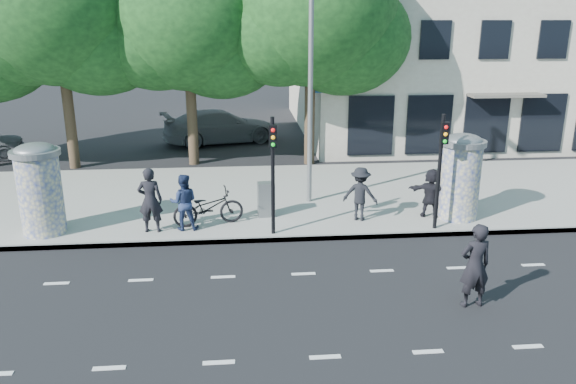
{
  "coord_description": "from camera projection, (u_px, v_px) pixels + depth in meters",
  "views": [
    {
      "loc": [
        -1.51,
        -11.28,
        6.17
      ],
      "look_at": [
        -0.2,
        3.5,
        1.5
      ],
      "focal_mm": 35.0,
      "sensor_mm": 36.0,
      "label": 1
    }
  ],
  "objects": [
    {
      "name": "ped_f",
      "position": [
        431.0,
        193.0,
        17.38
      ],
      "size": [
        1.52,
        1.07,
        1.55
      ],
      "primitive_type": "imported",
      "rotation": [
        0.0,
        0.0,
        2.71
      ],
      "color": "black",
      "rests_on": "sidewalk"
    },
    {
      "name": "lane_dash_near",
      "position": [
        325.0,
        357.0,
        10.61
      ],
      "size": [
        32.0,
        0.12,
        0.01
      ],
      "primitive_type": "cube",
      "color": "silver",
      "rests_on": "ground"
    },
    {
      "name": "lane_dash_far",
      "position": [
        303.0,
        274.0,
        14.03
      ],
      "size": [
        32.0,
        0.12,
        0.01
      ],
      "primitive_type": "cube",
      "color": "silver",
      "rests_on": "ground"
    },
    {
      "name": "bicycle",
      "position": [
        208.0,
        207.0,
        16.77
      ],
      "size": [
        1.17,
        2.22,
        1.11
      ],
      "primitive_type": "imported",
      "rotation": [
        0.0,
        0.0,
        1.79
      ],
      "color": "black",
      "rests_on": "sidewalk"
    },
    {
      "name": "curb",
      "position": [
        295.0,
        239.0,
        16.05
      ],
      "size": [
        40.0,
        0.1,
        0.16
      ],
      "primitive_type": "cube",
      "color": "slate",
      "rests_on": "ground"
    },
    {
      "name": "ad_column_left",
      "position": [
        40.0,
        187.0,
        15.91
      ],
      "size": [
        1.36,
        1.36,
        2.65
      ],
      "color": "beige",
      "rests_on": "sidewalk"
    },
    {
      "name": "tree_center",
      "position": [
        311.0,
        12.0,
        22.62
      ],
      "size": [
        7.0,
        7.0,
        9.3
      ],
      "color": "#38281C",
      "rests_on": "ground"
    },
    {
      "name": "ped_b",
      "position": [
        150.0,
        200.0,
        16.12
      ],
      "size": [
        0.72,
        0.49,
        1.92
      ],
      "primitive_type": "imported",
      "rotation": [
        0.0,
        0.0,
        3.11
      ],
      "color": "black",
      "rests_on": "sidewalk"
    },
    {
      "name": "man_road",
      "position": [
        475.0,
        266.0,
        12.22
      ],
      "size": [
        0.75,
        0.54,
        1.94
      ],
      "primitive_type": "imported",
      "rotation": [
        0.0,
        0.0,
        3.25
      ],
      "color": "black",
      "rests_on": "ground"
    },
    {
      "name": "ground",
      "position": [
        310.0,
        301.0,
        12.7
      ],
      "size": [
        120.0,
        120.0,
        0.0
      ],
      "primitive_type": "plane",
      "color": "black",
      "rests_on": "ground"
    },
    {
      "name": "traffic_pole_far",
      "position": [
        441.0,
        160.0,
        15.99
      ],
      "size": [
        0.22,
        0.31,
        3.4
      ],
      "color": "black",
      "rests_on": "sidewalk"
    },
    {
      "name": "tree_mid_left",
      "position": [
        57.0,
        7.0,
        21.91
      ],
      "size": [
        7.2,
        7.2,
        9.57
      ],
      "color": "#38281C",
      "rests_on": "ground"
    },
    {
      "name": "traffic_pole_near",
      "position": [
        273.0,
        164.0,
        15.59
      ],
      "size": [
        0.22,
        0.31,
        3.4
      ],
      "color": "black",
      "rests_on": "sidewalk"
    },
    {
      "name": "tree_near_left",
      "position": [
        187.0,
        19.0,
        22.65
      ],
      "size": [
        6.8,
        6.8,
        8.97
      ],
      "color": "#38281C",
      "rests_on": "ground"
    },
    {
      "name": "ped_d",
      "position": [
        360.0,
        194.0,
        17.11
      ],
      "size": [
        1.23,
        0.99,
        1.66
      ],
      "primitive_type": "imported",
      "rotation": [
        0.0,
        0.0,
        2.74
      ],
      "color": "black",
      "rests_on": "sidewalk"
    },
    {
      "name": "street_lamp",
      "position": [
        311.0,
        62.0,
        17.63
      ],
      "size": [
        0.25,
        0.93,
        8.0
      ],
      "color": "slate",
      "rests_on": "sidewalk"
    },
    {
      "name": "building",
      "position": [
        482.0,
        19.0,
        30.9
      ],
      "size": [
        20.3,
        15.85,
        12.0
      ],
      "color": "#B0A594",
      "rests_on": "ground"
    },
    {
      "name": "ped_c",
      "position": [
        184.0,
        202.0,
        16.33
      ],
      "size": [
        0.82,
        0.64,
        1.68
      ],
      "primitive_type": "imported",
      "rotation": [
        0.0,
        0.0,
        3.15
      ],
      "color": "navy",
      "rests_on": "sidewalk"
    },
    {
      "name": "cabinet_right",
      "position": [
        445.0,
        196.0,
        17.81
      ],
      "size": [
        0.55,
        0.41,
        1.12
      ],
      "primitive_type": "cube",
      "rotation": [
        0.0,
        0.0,
        0.04
      ],
      "color": "slate",
      "rests_on": "sidewalk"
    },
    {
      "name": "cabinet_left",
      "position": [
        266.0,
        199.0,
        17.51
      ],
      "size": [
        0.55,
        0.42,
        1.09
      ],
      "primitive_type": "cube",
      "rotation": [
        0.0,
        0.0,
        0.07
      ],
      "color": "slate",
      "rests_on": "sidewalk"
    },
    {
      "name": "sidewalk",
      "position": [
        284.0,
        196.0,
        19.81
      ],
      "size": [
        40.0,
        8.0,
        0.15
      ],
      "primitive_type": "cube",
      "color": "gray",
      "rests_on": "ground"
    },
    {
      "name": "car_right",
      "position": [
        220.0,
        126.0,
        28.34
      ],
      "size": [
        3.9,
        6.14,
        1.66
      ],
      "primitive_type": "imported",
      "rotation": [
        0.0,
        0.0,
        1.87
      ],
      "color": "slate",
      "rests_on": "ground"
    },
    {
      "name": "ad_column_right",
      "position": [
        460.0,
        174.0,
        17.14
      ],
      "size": [
        1.36,
        1.36,
        2.65
      ],
      "color": "beige",
      "rests_on": "sidewalk"
    }
  ]
}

